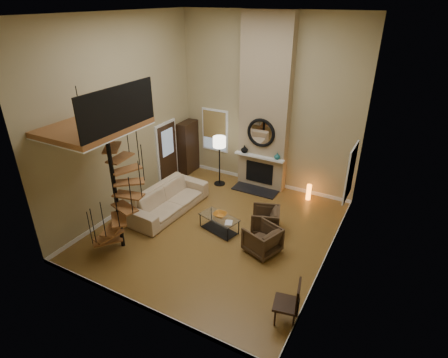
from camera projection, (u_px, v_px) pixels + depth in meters
The scene contains 33 objects.
ground at pixel (217, 230), 10.18m from camera, with size 6.00×6.50×0.01m, color olive.
back_wall at pixel (267, 105), 11.48m from camera, with size 6.00×0.02×5.50m, color tan.
front_wall at pixel (124, 193), 6.39m from camera, with size 6.00×0.02×5.50m, color tan.
left_wall at pixel (123, 119), 10.22m from camera, with size 0.02×6.50×5.50m, color tan.
right_wall at pixel (340, 160), 7.66m from camera, with size 0.02×6.50×5.50m, color tan.
ceiling at pixel (215, 13), 7.70m from camera, with size 6.00×6.50×0.01m, color silver.
baseboard_back at pixel (263, 181), 12.69m from camera, with size 6.00×0.02×0.12m, color white.
baseboard_front at pixel (141, 305), 7.61m from camera, with size 6.00×0.02×0.12m, color white.
baseboard_left at pixel (134, 202), 11.43m from camera, with size 0.02×6.50×0.12m, color white.
baseboard_right at pixel (324, 261), 8.87m from camera, with size 0.02×6.50×0.12m, color white.
chimney_breast at pixel (265, 106), 11.34m from camera, with size 1.60×0.38×5.50m, color #9C8665.
hearth at pixel (255, 190), 12.18m from camera, with size 1.50×0.60×0.04m, color black.
firebox at pixel (259, 173), 12.17m from camera, with size 0.95×0.02×0.72m, color black.
mantel at pixel (259, 157), 11.84m from camera, with size 1.70×0.18×0.06m, color white.
mirror_frame at pixel (261, 133), 11.52m from camera, with size 0.94×0.94×0.10m, color black.
mirror_disc at pixel (261, 133), 11.53m from camera, with size 0.80×0.80×0.01m, color white.
vase_left at pixel (244, 149), 12.03m from camera, with size 0.24×0.24×0.25m, color black.
vase_right at pixel (277, 156), 11.55m from camera, with size 0.20×0.20×0.21m, color #195657.
window_back at pixel (215, 130), 12.78m from camera, with size 1.02×0.06×1.52m.
window_right at pixel (350, 172), 9.74m from camera, with size 0.06×1.02×1.52m.
entry_door at pixel (167, 153), 12.38m from camera, with size 0.10×1.05×2.16m.
loft at pixel (97, 125), 8.18m from camera, with size 1.70×2.20×1.09m.
spiral_stair at pixel (115, 185), 8.73m from camera, with size 1.47×1.47×4.06m.
hutch at pixel (188, 147), 13.15m from camera, with size 0.39×0.83×1.86m, color black.
sofa at pixel (169, 199), 10.90m from camera, with size 2.69×1.05×0.78m, color #C9AF8B.
armchair_near at pixel (268, 220), 9.96m from camera, with size 0.74×0.76×0.69m, color #463220.
armchair_far at pixel (264, 241), 9.11m from camera, with size 0.77×0.79×0.72m, color #463220.
coffee_table at pixel (219, 222), 9.99m from camera, with size 1.19×0.80×0.43m.
bowl at pixel (220, 215), 9.94m from camera, with size 0.36×0.36×0.09m, color orange.
book at pixel (228, 223), 9.64m from camera, with size 0.19×0.26×0.02m, color gray.
floor_lamp at pixel (219, 146), 12.00m from camera, with size 0.42×0.42×1.74m.
accent_lamp at pixel (309, 192), 11.58m from camera, with size 0.15×0.15×0.53m, color orange.
side_chair at pixel (291, 302), 7.08m from camera, with size 0.58×0.58×1.02m.
Camera 1 is at (4.21, -7.33, 5.84)m, focal length 29.30 mm.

